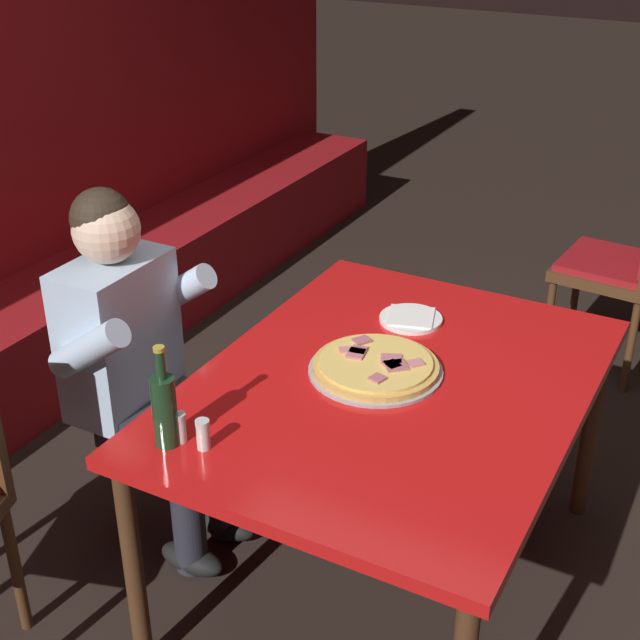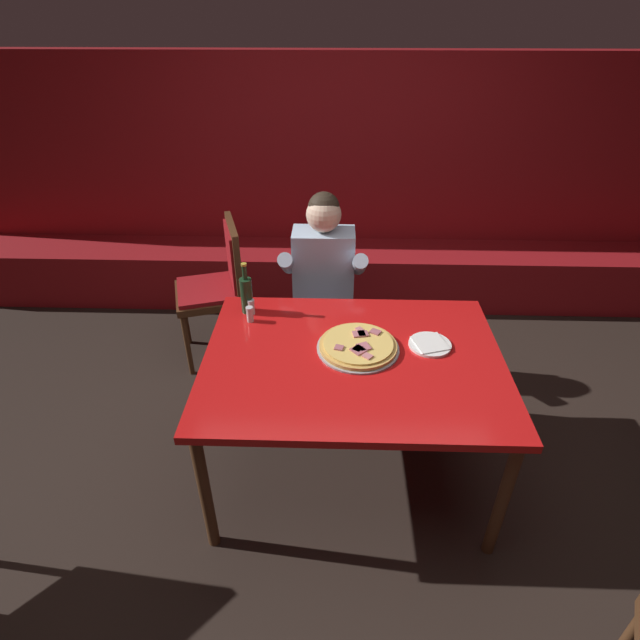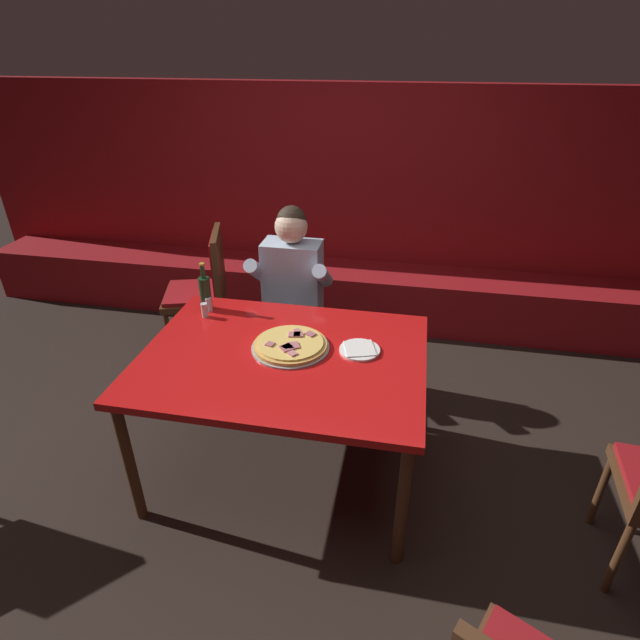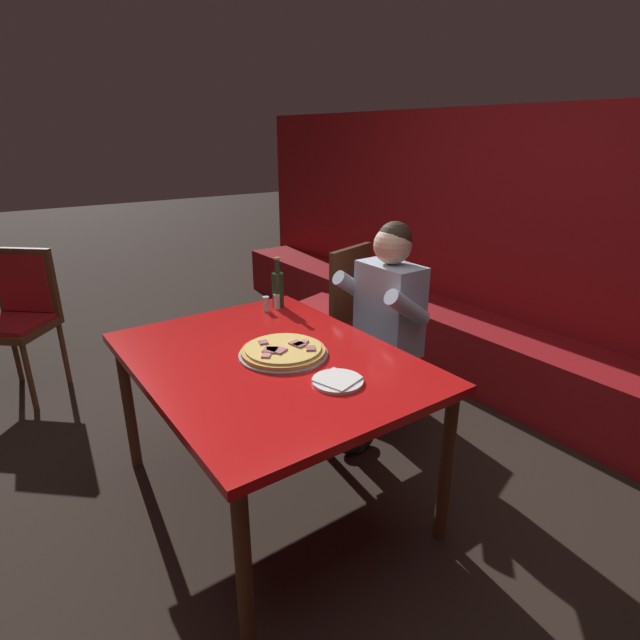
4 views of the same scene
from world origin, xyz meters
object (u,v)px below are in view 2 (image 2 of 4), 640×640
plate_white_paper (430,344)px  dining_chair_far_left (219,281)px  pizza (358,346)px  diner_seated_blue_shirt (323,286)px  shaker_parmesan (251,308)px  main_dining_table (353,368)px  beer_bottle (246,294)px  shaker_oregano (250,315)px

plate_white_paper → dining_chair_far_left: (-1.26, 0.95, -0.19)m
pizza → diner_seated_blue_shirt: diner_seated_blue_shirt is taller
shaker_parmesan → main_dining_table: bearing=-34.3°
dining_chair_far_left → beer_bottle: bearing=-64.4°
beer_bottle → diner_seated_blue_shirt: bearing=45.8°
main_dining_table → shaker_parmesan: bearing=145.7°
plate_white_paper → shaker_parmesan: bearing=163.9°
shaker_oregano → diner_seated_blue_shirt: (0.37, 0.51, -0.11)m
plate_white_paper → beer_bottle: bearing=163.0°
pizza → shaker_oregano: shaker_oregano is taller
diner_seated_blue_shirt → dining_chair_far_left: bearing=161.2°
main_dining_table → shaker_oregano: 0.63m
beer_bottle → diner_seated_blue_shirt: diner_seated_blue_shirt is taller
pizza → shaker_parmesan: size_ratio=4.71×
pizza → main_dining_table: bearing=-110.2°
pizza → beer_bottle: size_ratio=1.39×
main_dining_table → shaker_parmesan: size_ratio=16.75×
dining_chair_far_left → diner_seated_blue_shirt: bearing=-18.8°
beer_bottle → shaker_parmesan: beer_bottle is taller
shaker_parmesan → plate_white_paper: bearing=-16.1°
plate_white_paper → shaker_parmesan: shaker_parmesan is taller
pizza → shaker_oregano: bearing=157.8°
main_dining_table → dining_chair_far_left: dining_chair_far_left is taller
main_dining_table → diner_seated_blue_shirt: size_ratio=1.13×
diner_seated_blue_shirt → pizza: bearing=-75.5°
shaker_parmesan → dining_chair_far_left: dining_chair_far_left is taller
main_dining_table → diner_seated_blue_shirt: (-0.17, 0.81, -0.00)m
pizza → beer_bottle: (-0.59, 0.33, 0.09)m
beer_bottle → shaker_oregano: (0.03, -0.10, -0.07)m
diner_seated_blue_shirt → main_dining_table: bearing=-78.4°
main_dining_table → plate_white_paper: plate_white_paper is taller
plate_white_paper → pizza: bearing=-174.1°
dining_chair_far_left → shaker_oregano: bearing=-65.6°
shaker_oregano → shaker_parmesan: bearing=92.4°
plate_white_paper → diner_seated_blue_shirt: size_ratio=0.16×
pizza → beer_bottle: bearing=151.1°
pizza → diner_seated_blue_shirt: 0.77m
shaker_parmesan → diner_seated_blue_shirt: size_ratio=0.07×
diner_seated_blue_shirt → plate_white_paper: bearing=-52.1°
shaker_parmesan → beer_bottle: bearing=136.4°
diner_seated_blue_shirt → dining_chair_far_left: (-0.72, 0.24, -0.11)m
shaker_parmesan → diner_seated_blue_shirt: (0.38, 0.44, -0.11)m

